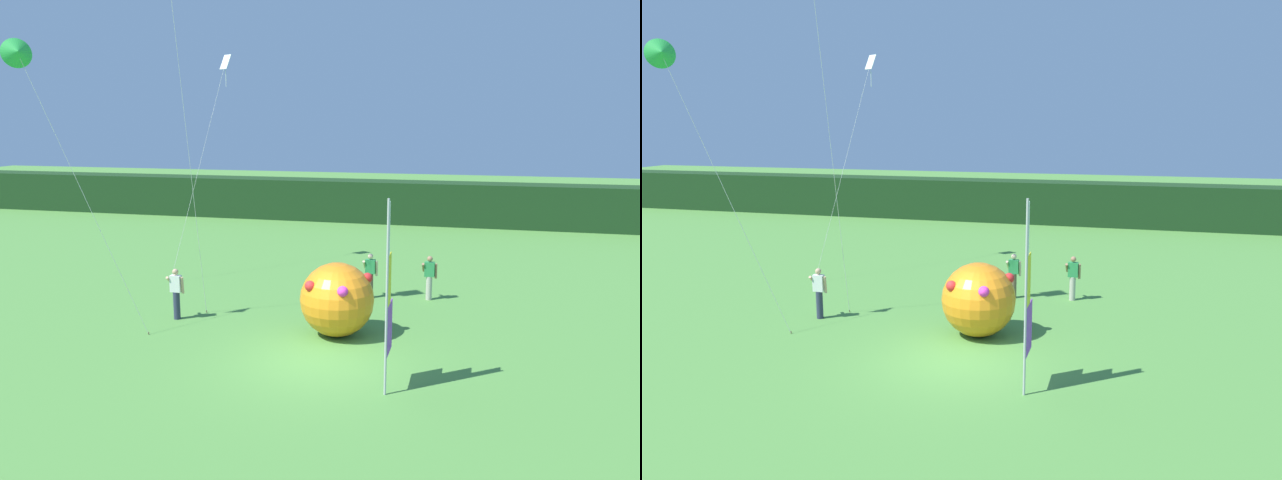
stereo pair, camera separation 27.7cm
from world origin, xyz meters
The scene contains 9 objects.
ground_plane centered at (0.00, 0.00, 0.00)m, with size 120.00×120.00×0.00m, color #518E3D.
distant_treeline centered at (0.00, 24.00, 1.31)m, with size 80.00×2.40×2.62m, color #193819.
banner_flag centered at (2.17, -1.31, 2.28)m, with size 0.06×1.03×4.76m.
person_near_banner centered at (0.42, 6.52, 0.89)m, with size 0.55×0.48×1.67m.
person_mid_field centered at (2.55, 6.80, 0.87)m, with size 0.55×0.48×1.64m.
person_far_left centered at (-5.36, 2.47, 0.91)m, with size 0.55×0.48×1.71m.
inflatable_balloon centered at (0.12, 2.22, 1.14)m, with size 2.27×2.27×2.27m.
kite_white_diamond_0 centered at (-6.69, 9.81, 8.04)m, with size 1.53×3.70×9.22m.
kite_green_delta_2 centered at (-8.56, -0.10, 8.33)m, with size 3.50×1.40×8.79m.
Camera 2 is at (4.39, -15.58, 6.54)m, focal length 35.15 mm.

